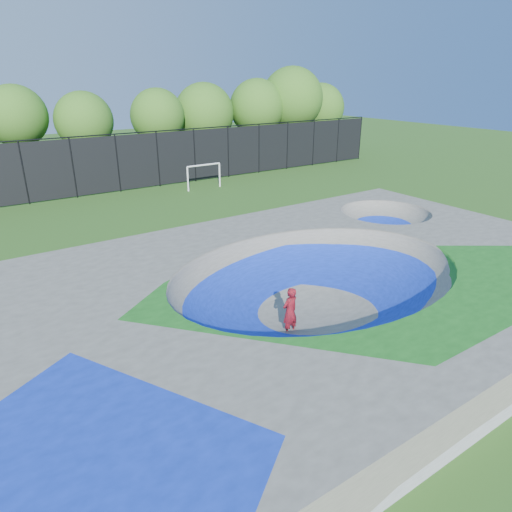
# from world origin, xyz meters

# --- Properties ---
(ground) EXTENTS (120.00, 120.00, 0.00)m
(ground) POSITION_xyz_m (0.00, 0.00, 0.00)
(ground) COLOR #275216
(ground) RESTS_ON ground
(skate_deck) EXTENTS (22.00, 14.00, 1.50)m
(skate_deck) POSITION_xyz_m (0.00, 0.00, 0.75)
(skate_deck) COLOR gray
(skate_deck) RESTS_ON ground
(skater) EXTENTS (0.65, 0.47, 1.64)m
(skater) POSITION_xyz_m (-2.00, -0.94, 0.82)
(skater) COLOR red
(skater) RESTS_ON ground
(skateboard) EXTENTS (0.81, 0.36, 0.05)m
(skateboard) POSITION_xyz_m (-2.00, -0.94, 0.03)
(skateboard) COLOR black
(skateboard) RESTS_ON ground
(soccer_goal) EXTENTS (2.72, 0.12, 1.79)m
(soccer_goal) POSITION_xyz_m (5.36, 18.40, 1.24)
(soccer_goal) COLOR white
(soccer_goal) RESTS_ON ground
(fence) EXTENTS (48.09, 0.09, 4.04)m
(fence) POSITION_xyz_m (0.00, 21.00, 2.10)
(fence) COLOR black
(fence) RESTS_ON ground
(treeline) EXTENTS (52.80, 7.25, 8.58)m
(treeline) POSITION_xyz_m (4.12, 25.84, 4.82)
(treeline) COLOR #4B3725
(treeline) RESTS_ON ground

